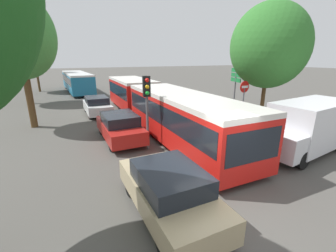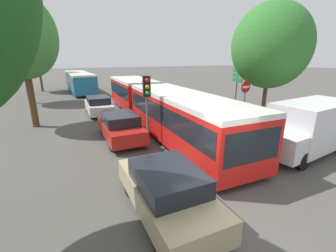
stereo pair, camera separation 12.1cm
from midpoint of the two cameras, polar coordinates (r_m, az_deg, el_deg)
The scene contains 14 objects.
ground_plane at distance 7.22m, azimuth 15.25°, elevation -18.88°, with size 200.00×200.00×0.00m, color #4F4C47.
articulated_bus at distance 14.29m, azimuth -2.77°, elevation 5.97°, with size 3.02×16.85×2.49m.
city_bus_rear at distance 31.00m, azimuth -21.47°, elevation 10.67°, with size 2.83×11.13×2.38m.
queued_car_tan at distance 6.34m, azimuth 0.25°, elevation -16.05°, with size 1.75×4.03×1.39m.
queued_car_red at distance 11.95m, azimuth -11.73°, elevation -0.13°, with size 1.79×4.11×1.42m.
queued_car_white at distance 17.92m, azimuth -17.04°, elevation 5.05°, with size 1.71×3.93×1.36m.
white_van at distance 11.85m, azimuth 32.57°, elevation -0.02°, with size 5.18×2.46×2.31m.
traffic_light at distance 10.14m, azimuth -5.02°, elevation 7.48°, with size 0.36×0.38×3.40m.
no_entry_sign at distance 14.59m, azimuth 19.14°, elevation 7.04°, with size 0.70×0.08×2.82m.
direction_sign_post at distance 17.27m, azimuth 17.31°, elevation 10.93°, with size 0.42×1.37×3.60m.
tree_left_mid at distance 15.85m, azimuth -32.97°, elevation 18.07°, with size 3.95×3.95×7.69m.
tree_left_far at distance 24.81m, azimuth -32.55°, elevation 16.09°, with size 4.25×4.25×7.45m.
tree_left_distant at distance 33.18m, azimuth -30.45°, elevation 16.61°, with size 4.47×4.47×7.56m.
tree_right_near at distance 15.60m, azimuth 24.88°, elevation 17.93°, with size 4.62×4.62×7.34m.
Camera 2 is at (-4.00, -4.32, 4.16)m, focal length 24.00 mm.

